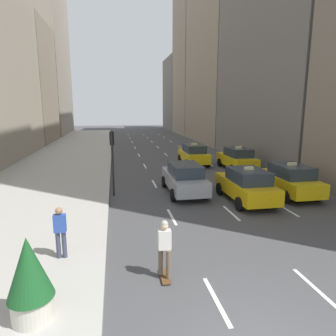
{
  "coord_description": "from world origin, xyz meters",
  "views": [
    {
      "loc": [
        -2.58,
        -4.43,
        4.78
      ],
      "look_at": [
        0.43,
        12.52,
        1.31
      ],
      "focal_mm": 32.0,
      "sensor_mm": 36.0,
      "label": 1
    }
  ],
  "objects_px": {
    "taxi_third": "(194,154)",
    "pedestrian_near_curb": "(60,230)",
    "taxi_lead": "(237,158)",
    "traffic_light_pole": "(112,152)",
    "taxi_fourth": "(289,180)",
    "planter_with_shrub": "(30,278)",
    "skateboarder": "(165,247)",
    "taxi_second": "(246,185)",
    "sedan_black_near": "(184,178)"
  },
  "relations": [
    {
      "from": "taxi_lead",
      "to": "planter_with_shrub",
      "type": "bearing_deg",
      "value": -126.19
    },
    {
      "from": "taxi_second",
      "to": "sedan_black_near",
      "type": "distance_m",
      "value": 3.48
    },
    {
      "from": "taxi_fourth",
      "to": "planter_with_shrub",
      "type": "bearing_deg",
      "value": -143.67
    },
    {
      "from": "taxi_second",
      "to": "taxi_third",
      "type": "xyz_separation_m",
      "value": [
        0.0,
        10.53,
        0.0
      ]
    },
    {
      "from": "taxi_second",
      "to": "traffic_light_pole",
      "type": "distance_m",
      "value": 7.31
    },
    {
      "from": "taxi_second",
      "to": "taxi_fourth",
      "type": "bearing_deg",
      "value": 13.4
    },
    {
      "from": "taxi_second",
      "to": "traffic_light_pole",
      "type": "height_order",
      "value": "traffic_light_pole"
    },
    {
      "from": "taxi_lead",
      "to": "skateboarder",
      "type": "bearing_deg",
      "value": -119.87
    },
    {
      "from": "planter_with_shrub",
      "to": "taxi_second",
      "type": "bearing_deg",
      "value": 41.95
    },
    {
      "from": "taxi_lead",
      "to": "taxi_second",
      "type": "bearing_deg",
      "value": -109.72
    },
    {
      "from": "taxi_lead",
      "to": "pedestrian_near_curb",
      "type": "xyz_separation_m",
      "value": [
        -11.15,
        -12.66,
        0.19
      ]
    },
    {
      "from": "planter_with_shrub",
      "to": "skateboarder",
      "type": "bearing_deg",
      "value": 22.57
    },
    {
      "from": "traffic_light_pole",
      "to": "taxi_fourth",
      "type": "bearing_deg",
      "value": -10.08
    },
    {
      "from": "planter_with_shrub",
      "to": "sedan_black_near",
      "type": "bearing_deg",
      "value": 59.52
    },
    {
      "from": "taxi_fourth",
      "to": "skateboarder",
      "type": "bearing_deg",
      "value": -139.26
    },
    {
      "from": "taxi_fourth",
      "to": "sedan_black_near",
      "type": "relative_size",
      "value": 0.93
    },
    {
      "from": "taxi_lead",
      "to": "taxi_fourth",
      "type": "xyz_separation_m",
      "value": [
        0.0,
        -7.14,
        0.0
      ]
    },
    {
      "from": "sedan_black_near",
      "to": "skateboarder",
      "type": "bearing_deg",
      "value": -106.73
    },
    {
      "from": "sedan_black_near",
      "to": "skateboarder",
      "type": "xyz_separation_m",
      "value": [
        -2.52,
        -8.38,
        0.08
      ]
    },
    {
      "from": "taxi_lead",
      "to": "traffic_light_pole",
      "type": "height_order",
      "value": "traffic_light_pole"
    },
    {
      "from": "pedestrian_near_curb",
      "to": "taxi_lead",
      "type": "bearing_deg",
      "value": 48.63
    },
    {
      "from": "taxi_third",
      "to": "pedestrian_near_curb",
      "type": "bearing_deg",
      "value": -118.5
    },
    {
      "from": "taxi_lead",
      "to": "sedan_black_near",
      "type": "distance_m",
      "value": 8.03
    },
    {
      "from": "taxi_lead",
      "to": "taxi_fourth",
      "type": "bearing_deg",
      "value": -90.0
    },
    {
      "from": "taxi_third",
      "to": "traffic_light_pole",
      "type": "distance_m",
      "value": 10.7
    },
    {
      "from": "taxi_third",
      "to": "sedan_black_near",
      "type": "relative_size",
      "value": 0.93
    },
    {
      "from": "skateboarder",
      "to": "taxi_second",
      "type": "bearing_deg",
      "value": 49.94
    },
    {
      "from": "taxi_lead",
      "to": "taxi_third",
      "type": "height_order",
      "value": "same"
    },
    {
      "from": "sedan_black_near",
      "to": "pedestrian_near_curb",
      "type": "distance_m",
      "value": 8.86
    },
    {
      "from": "taxi_third",
      "to": "planter_with_shrub",
      "type": "height_order",
      "value": "planter_with_shrub"
    },
    {
      "from": "taxi_third",
      "to": "skateboarder",
      "type": "distance_m",
      "value": 17.67
    },
    {
      "from": "taxi_lead",
      "to": "pedestrian_near_curb",
      "type": "bearing_deg",
      "value": -131.37
    },
    {
      "from": "taxi_third",
      "to": "taxi_fourth",
      "type": "relative_size",
      "value": 1.0
    },
    {
      "from": "taxi_lead",
      "to": "planter_with_shrub",
      "type": "distance_m",
      "value": 19.16
    },
    {
      "from": "taxi_third",
      "to": "skateboarder",
      "type": "relative_size",
      "value": 2.52
    },
    {
      "from": "traffic_light_pole",
      "to": "planter_with_shrub",
      "type": "bearing_deg",
      "value": -99.99
    },
    {
      "from": "taxi_second",
      "to": "planter_with_shrub",
      "type": "relative_size",
      "value": 2.26
    },
    {
      "from": "taxi_second",
      "to": "skateboarder",
      "type": "xyz_separation_m",
      "value": [
        -5.32,
        -6.33,
        0.08
      ]
    },
    {
      "from": "taxi_fourth",
      "to": "sedan_black_near",
      "type": "height_order",
      "value": "taxi_fourth"
    },
    {
      "from": "taxi_lead",
      "to": "traffic_light_pole",
      "type": "bearing_deg",
      "value": -150.3
    },
    {
      "from": "sedan_black_near",
      "to": "planter_with_shrub",
      "type": "xyz_separation_m",
      "value": [
        -5.72,
        -9.71,
        0.27
      ]
    },
    {
      "from": "planter_with_shrub",
      "to": "pedestrian_near_curb",
      "type": "bearing_deg",
      "value": 86.59
    },
    {
      "from": "taxi_second",
      "to": "skateboarder",
      "type": "distance_m",
      "value": 8.27
    },
    {
      "from": "taxi_fourth",
      "to": "pedestrian_near_curb",
      "type": "relative_size",
      "value": 2.67
    },
    {
      "from": "traffic_light_pole",
      "to": "pedestrian_near_curb",
      "type": "bearing_deg",
      "value": -102.49
    },
    {
      "from": "taxi_third",
      "to": "sedan_black_near",
      "type": "xyz_separation_m",
      "value": [
        -2.8,
        -8.47,
        0.0
      ]
    },
    {
      "from": "taxi_third",
      "to": "taxi_lead",
      "type": "bearing_deg",
      "value": -44.15
    },
    {
      "from": "traffic_light_pole",
      "to": "taxi_second",
      "type": "bearing_deg",
      "value": -19.3
    },
    {
      "from": "taxi_second",
      "to": "skateboarder",
      "type": "height_order",
      "value": "taxi_second"
    },
    {
      "from": "taxi_lead",
      "to": "taxi_third",
      "type": "distance_m",
      "value": 3.9
    }
  ]
}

